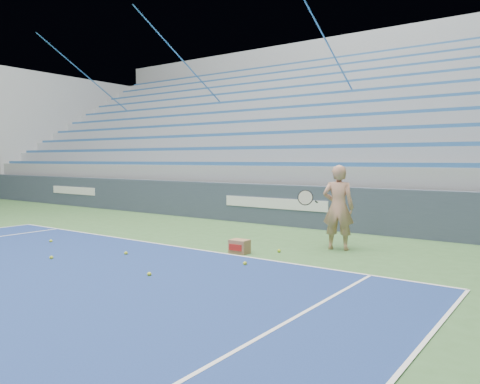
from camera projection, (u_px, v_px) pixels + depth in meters
sponsor_barrier at (277, 205)px, 12.76m from camera, size 30.00×0.32×1.10m
bleachers at (357, 144)px, 17.27m from camera, size 31.00×9.15×7.30m
tennis_player at (338, 207)px, 9.21m from camera, size 0.95×0.89×1.68m
ball_box at (239, 246)px, 8.89m from camera, size 0.36×0.29×0.26m
tennis_ball_0 at (51, 258)px, 8.35m from camera, size 0.07×0.07×0.07m
tennis_ball_1 at (245, 264)px, 7.88m from camera, size 0.07×0.07×0.07m
tennis_ball_2 at (149, 274)px, 7.14m from camera, size 0.07×0.07×0.07m
tennis_ball_3 at (126, 253)px, 8.74m from camera, size 0.07×0.07×0.07m
tennis_ball_4 at (51, 241)px, 10.04m from camera, size 0.07×0.07×0.07m
tennis_ball_5 at (279, 251)px, 8.98m from camera, size 0.07×0.07×0.07m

